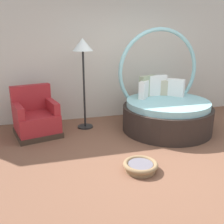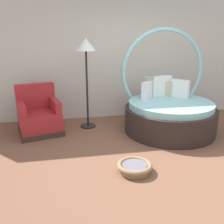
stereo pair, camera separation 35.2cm
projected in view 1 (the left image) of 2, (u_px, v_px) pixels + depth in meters
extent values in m
cube|color=brown|center=(161.00, 159.00, 4.08)|extent=(8.00, 8.00, 0.02)
cube|color=beige|center=(119.00, 49.00, 5.82)|extent=(8.00, 0.12, 3.14)
cylinder|color=#2D231E|center=(167.00, 118.00, 5.24)|extent=(1.80, 1.80, 0.50)
cylinder|color=#8CC6CC|center=(168.00, 103.00, 5.14)|extent=(1.66, 1.66, 0.12)
torus|color=#8CC6CC|center=(159.00, 71.00, 5.43)|extent=(1.79, 0.08, 1.79)
cube|color=white|center=(175.00, 88.00, 5.43)|extent=(0.34, 0.35, 0.37)
cube|color=#BCB293|center=(166.00, 88.00, 5.52)|extent=(0.34, 0.23, 0.32)
cube|color=white|center=(157.00, 85.00, 5.50)|extent=(0.44, 0.15, 0.43)
cube|color=#93A37F|center=(147.00, 86.00, 5.42)|extent=(0.44, 0.32, 0.43)
cube|color=white|center=(144.00, 90.00, 5.27)|extent=(0.32, 0.35, 0.36)
cube|color=#38281E|center=(38.00, 133.00, 5.01)|extent=(0.97, 0.97, 0.10)
cube|color=#A32328|center=(37.00, 122.00, 4.94)|extent=(0.92, 0.92, 0.34)
cube|color=#A32328|center=(31.00, 97.00, 5.08)|extent=(0.78, 0.34, 0.50)
cube|color=#A32328|center=(18.00, 110.00, 4.71)|extent=(0.28, 0.69, 0.22)
cube|color=#A32328|center=(52.00, 106.00, 5.01)|extent=(0.28, 0.69, 0.22)
cylinder|color=#8E704C|center=(140.00, 169.00, 3.72)|extent=(0.44, 0.44, 0.06)
torus|color=#8E704C|center=(141.00, 165.00, 3.70)|extent=(0.51, 0.51, 0.07)
cylinder|color=slate|center=(141.00, 165.00, 3.70)|extent=(0.36, 0.36, 0.05)
cylinder|color=black|center=(85.00, 126.00, 5.43)|extent=(0.32, 0.32, 0.03)
cylinder|color=black|center=(84.00, 90.00, 5.19)|extent=(0.04, 0.04, 1.55)
cone|color=silver|center=(83.00, 44.00, 4.93)|extent=(0.40, 0.40, 0.24)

